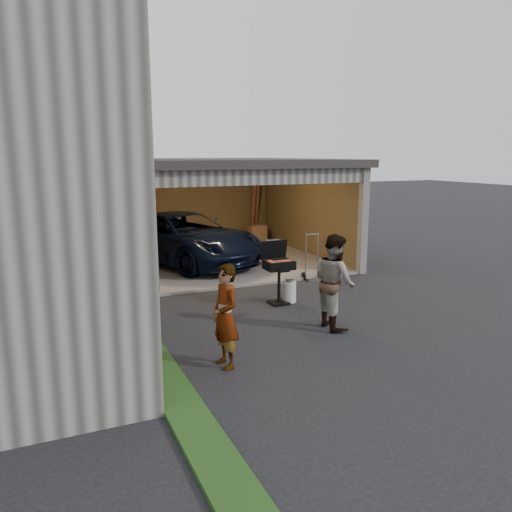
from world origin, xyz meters
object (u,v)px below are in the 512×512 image
at_px(woman, 225,316).
at_px(bbq_grill, 278,267).
at_px(man, 335,281).
at_px(propane_tank, 289,292).
at_px(plywood_panel, 140,330).
at_px(hand_truck, 312,271).
at_px(minivan, 183,240).

distance_m(woman, bbq_grill, 3.24).
height_order(woman, bbq_grill, woman).
height_order(man, bbq_grill, man).
xyz_separation_m(woman, bbq_grill, (2.08, 2.49, 0.01)).
relative_size(propane_tank, plywood_panel, 0.48).
xyz_separation_m(man, hand_truck, (1.39, 3.12, -0.62)).
bearing_deg(propane_tank, minivan, 103.32).
relative_size(plywood_panel, hand_truck, 0.78).
bearing_deg(bbq_grill, minivan, 100.03).
bearing_deg(bbq_grill, propane_tank, 1.28).
distance_m(woman, plywood_panel, 1.37).
bearing_deg(man, woman, 114.05).
xyz_separation_m(man, propane_tank, (-0.01, 1.68, -0.62)).
relative_size(bbq_grill, propane_tank, 3.00).
relative_size(minivan, woman, 3.29).
distance_m(man, plywood_panel, 3.44).
distance_m(minivan, plywood_panel, 6.52).
bearing_deg(woman, minivan, 162.99).
height_order(minivan, man, man).
bearing_deg(plywood_panel, minivan, 68.64).
bearing_deg(hand_truck, woman, -129.63).
distance_m(minivan, propane_tank, 4.52).
bearing_deg(propane_tank, plywood_panel, -153.56).
xyz_separation_m(plywood_panel, hand_truck, (4.81, 3.13, -0.22)).
height_order(woman, hand_truck, woman).
bearing_deg(plywood_panel, woman, -36.81).
height_order(woman, propane_tank, woman).
height_order(woman, plywood_panel, woman).
xyz_separation_m(minivan, woman, (-1.31, -6.86, 0.06)).
relative_size(woman, man, 0.91).
xyz_separation_m(woman, man, (2.35, 0.81, 0.08)).
distance_m(minivan, bbq_grill, 4.45).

